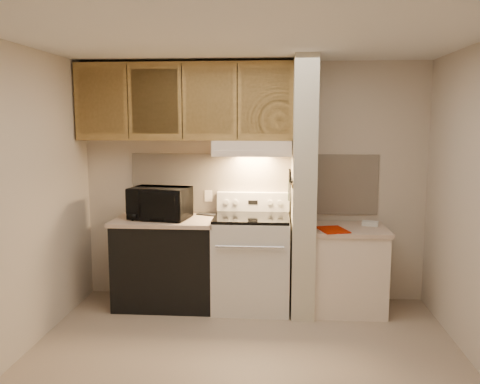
# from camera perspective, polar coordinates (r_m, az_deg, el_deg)

# --- Properties ---
(floor) EXTENTS (3.60, 3.60, 0.00)m
(floor) POSITION_cam_1_polar(r_m,az_deg,el_deg) (4.29, 0.41, -18.22)
(floor) COLOR tan
(floor) RESTS_ON ground
(ceiling) EXTENTS (3.60, 3.60, 0.00)m
(ceiling) POSITION_cam_1_polar(r_m,az_deg,el_deg) (3.90, 0.45, 16.91)
(ceiling) COLOR white
(ceiling) RESTS_ON wall_back
(wall_back) EXTENTS (3.60, 2.50, 0.02)m
(wall_back) POSITION_cam_1_polar(r_m,az_deg,el_deg) (5.39, 1.52, 1.11)
(wall_back) COLOR beige
(wall_back) RESTS_ON floor
(wall_left) EXTENTS (0.02, 3.00, 2.50)m
(wall_left) POSITION_cam_1_polar(r_m,az_deg,el_deg) (4.41, -23.62, -1.11)
(wall_left) COLOR beige
(wall_left) RESTS_ON floor
(backsplash) EXTENTS (2.60, 0.02, 0.63)m
(backsplash) POSITION_cam_1_polar(r_m,az_deg,el_deg) (5.38, 1.52, 0.94)
(backsplash) COLOR beige
(backsplash) RESTS_ON wall_back
(range_body) EXTENTS (0.76, 0.65, 0.92)m
(range_body) POSITION_cam_1_polar(r_m,az_deg,el_deg) (5.21, 1.30, -8.01)
(range_body) COLOR silver
(range_body) RESTS_ON floor
(oven_window) EXTENTS (0.50, 0.01, 0.30)m
(oven_window) POSITION_cam_1_polar(r_m,az_deg,el_deg) (4.89, 1.10, -8.59)
(oven_window) COLOR black
(oven_window) RESTS_ON range_body
(oven_handle) EXTENTS (0.65, 0.02, 0.02)m
(oven_handle) POSITION_cam_1_polar(r_m,az_deg,el_deg) (4.80, 1.08, -6.20)
(oven_handle) COLOR silver
(oven_handle) RESTS_ON range_body
(cooktop) EXTENTS (0.74, 0.64, 0.03)m
(cooktop) POSITION_cam_1_polar(r_m,az_deg,el_deg) (5.09, 1.32, -2.87)
(cooktop) COLOR black
(cooktop) RESTS_ON range_body
(range_backguard) EXTENTS (0.76, 0.08, 0.20)m
(range_backguard) POSITION_cam_1_polar(r_m,az_deg,el_deg) (5.36, 1.48, -1.09)
(range_backguard) COLOR silver
(range_backguard) RESTS_ON range_body
(range_display) EXTENTS (0.10, 0.01, 0.04)m
(range_display) POSITION_cam_1_polar(r_m,az_deg,el_deg) (5.31, 1.46, -1.16)
(range_display) COLOR black
(range_display) RESTS_ON range_backguard
(range_knob_left_outer) EXTENTS (0.05, 0.02, 0.05)m
(range_knob_left_outer) POSITION_cam_1_polar(r_m,az_deg,el_deg) (5.33, -1.55, -1.13)
(range_knob_left_outer) COLOR silver
(range_knob_left_outer) RESTS_ON range_backguard
(range_knob_left_inner) EXTENTS (0.05, 0.02, 0.05)m
(range_knob_left_inner) POSITION_cam_1_polar(r_m,az_deg,el_deg) (5.32, -0.48, -1.14)
(range_knob_left_inner) COLOR silver
(range_knob_left_inner) RESTS_ON range_backguard
(range_knob_right_inner) EXTENTS (0.05, 0.02, 0.05)m
(range_knob_right_inner) POSITION_cam_1_polar(r_m,az_deg,el_deg) (5.30, 3.40, -1.19)
(range_knob_right_inner) COLOR silver
(range_knob_right_inner) RESTS_ON range_backguard
(range_knob_right_outer) EXTENTS (0.05, 0.02, 0.05)m
(range_knob_right_outer) POSITION_cam_1_polar(r_m,az_deg,el_deg) (5.30, 4.48, -1.20)
(range_knob_right_outer) COLOR silver
(range_knob_right_outer) RESTS_ON range_backguard
(dishwasher_front) EXTENTS (1.00, 0.63, 0.87)m
(dishwasher_front) POSITION_cam_1_polar(r_m,az_deg,el_deg) (5.34, -8.26, -7.96)
(dishwasher_front) COLOR black
(dishwasher_front) RESTS_ON floor
(left_countertop) EXTENTS (1.04, 0.67, 0.04)m
(left_countertop) POSITION_cam_1_polar(r_m,az_deg,el_deg) (5.23, -8.36, -3.17)
(left_countertop) COLOR beige
(left_countertop) RESTS_ON dishwasher_front
(spoon_rest) EXTENTS (0.24, 0.16, 0.02)m
(spoon_rest) POSITION_cam_1_polar(r_m,az_deg,el_deg) (5.35, -3.71, -2.55)
(spoon_rest) COLOR black
(spoon_rest) RESTS_ON left_countertop
(teal_jar) EXTENTS (0.13, 0.13, 0.11)m
(teal_jar) POSITION_cam_1_polar(r_m,az_deg,el_deg) (5.42, -7.35, -1.95)
(teal_jar) COLOR #275E5D
(teal_jar) RESTS_ON left_countertop
(outlet) EXTENTS (0.08, 0.01, 0.12)m
(outlet) POSITION_cam_1_polar(r_m,az_deg,el_deg) (5.43, -3.56, -0.45)
(outlet) COLOR #F4E2D0
(outlet) RESTS_ON backsplash
(microwave) EXTENTS (0.64, 0.48, 0.32)m
(microwave) POSITION_cam_1_polar(r_m,az_deg,el_deg) (5.19, -8.99, -1.25)
(microwave) COLOR black
(microwave) RESTS_ON left_countertop
(partition_pillar) EXTENTS (0.22, 0.70, 2.50)m
(partition_pillar) POSITION_cam_1_polar(r_m,az_deg,el_deg) (5.04, 7.13, 0.57)
(partition_pillar) COLOR beige
(partition_pillar) RESTS_ON floor
(pillar_trim) EXTENTS (0.01, 0.70, 0.04)m
(pillar_trim) POSITION_cam_1_polar(r_m,az_deg,el_deg) (5.03, 5.82, 1.15)
(pillar_trim) COLOR olive
(pillar_trim) RESTS_ON partition_pillar
(knife_strip) EXTENTS (0.02, 0.42, 0.04)m
(knife_strip) POSITION_cam_1_polar(r_m,az_deg,el_deg) (4.98, 5.76, 1.31)
(knife_strip) COLOR black
(knife_strip) RESTS_ON partition_pillar
(knife_blade_a) EXTENTS (0.01, 0.03, 0.16)m
(knife_blade_a) POSITION_cam_1_polar(r_m,az_deg,el_deg) (4.82, 5.65, -0.10)
(knife_blade_a) COLOR silver
(knife_blade_a) RESTS_ON knife_strip
(knife_handle_a) EXTENTS (0.02, 0.02, 0.10)m
(knife_handle_a) POSITION_cam_1_polar(r_m,az_deg,el_deg) (4.82, 5.67, 1.70)
(knife_handle_a) COLOR black
(knife_handle_a) RESTS_ON knife_strip
(knife_blade_b) EXTENTS (0.01, 0.04, 0.18)m
(knife_blade_b) POSITION_cam_1_polar(r_m,az_deg,el_deg) (4.92, 5.62, -0.05)
(knife_blade_b) COLOR silver
(knife_blade_b) RESTS_ON knife_strip
(knife_handle_b) EXTENTS (0.02, 0.02, 0.10)m
(knife_handle_b) POSITION_cam_1_polar(r_m,az_deg,el_deg) (4.88, 5.65, 1.78)
(knife_handle_b) COLOR black
(knife_handle_b) RESTS_ON knife_strip
(knife_blade_c) EXTENTS (0.01, 0.04, 0.20)m
(knife_blade_c) POSITION_cam_1_polar(r_m,az_deg,el_deg) (4.99, 5.61, -0.05)
(knife_blade_c) COLOR silver
(knife_blade_c) RESTS_ON knife_strip
(knife_handle_c) EXTENTS (0.02, 0.02, 0.10)m
(knife_handle_c) POSITION_cam_1_polar(r_m,az_deg,el_deg) (4.96, 5.64, 1.88)
(knife_handle_c) COLOR black
(knife_handle_c) RESTS_ON knife_strip
(knife_blade_d) EXTENTS (0.01, 0.04, 0.16)m
(knife_blade_d) POSITION_cam_1_polar(r_m,az_deg,el_deg) (5.06, 5.59, 0.29)
(knife_blade_d) COLOR silver
(knife_blade_d) RESTS_ON knife_strip
(knife_handle_d) EXTENTS (0.02, 0.02, 0.10)m
(knife_handle_d) POSITION_cam_1_polar(r_m,az_deg,el_deg) (5.05, 5.61, 1.98)
(knife_handle_d) COLOR black
(knife_handle_d) RESTS_ON knife_strip
(knife_blade_e) EXTENTS (0.01, 0.04, 0.18)m
(knife_blade_e) POSITION_cam_1_polar(r_m,az_deg,el_deg) (5.13, 5.57, 0.29)
(knife_blade_e) COLOR silver
(knife_blade_e) RESTS_ON knife_strip
(knife_handle_e) EXTENTS (0.02, 0.02, 0.10)m
(knife_handle_e) POSITION_cam_1_polar(r_m,az_deg,el_deg) (5.12, 5.60, 2.07)
(knife_handle_e) COLOR black
(knife_handle_e) RESTS_ON knife_strip
(oven_mitt) EXTENTS (0.03, 0.10, 0.23)m
(oven_mitt) POSITION_cam_1_polar(r_m,az_deg,el_deg) (5.21, 5.58, 0.32)
(oven_mitt) COLOR slate
(oven_mitt) RESTS_ON partition_pillar
(right_cab_base) EXTENTS (0.70, 0.60, 0.81)m
(right_cab_base) POSITION_cam_1_polar(r_m,az_deg,el_deg) (5.26, 12.04, -8.65)
(right_cab_base) COLOR #F4E2D0
(right_cab_base) RESTS_ON floor
(right_countertop) EXTENTS (0.74, 0.64, 0.04)m
(right_countertop) POSITION_cam_1_polar(r_m,az_deg,el_deg) (5.15, 12.17, -4.12)
(right_countertop) COLOR beige
(right_countertop) RESTS_ON right_cab_base
(red_folder) EXTENTS (0.33, 0.39, 0.01)m
(red_folder) POSITION_cam_1_polar(r_m,az_deg,el_deg) (4.98, 10.36, -4.19)
(red_folder) COLOR #A41700
(red_folder) RESTS_ON right_countertop
(white_box) EXTENTS (0.18, 0.14, 0.04)m
(white_box) POSITION_cam_1_polar(r_m,az_deg,el_deg) (5.28, 14.40, -3.44)
(white_box) COLOR white
(white_box) RESTS_ON right_countertop
(range_hood) EXTENTS (0.78, 0.44, 0.15)m
(range_hood) POSITION_cam_1_polar(r_m,az_deg,el_deg) (5.13, 1.42, 4.98)
(range_hood) COLOR #F4E2D0
(range_hood) RESTS_ON upper_cabinets
(hood_lip) EXTENTS (0.78, 0.04, 0.06)m
(hood_lip) POSITION_cam_1_polar(r_m,az_deg,el_deg) (4.93, 1.29, 4.32)
(hood_lip) COLOR #F4E2D0
(hood_lip) RESTS_ON range_hood
(upper_cabinets) EXTENTS (2.18, 0.33, 0.77)m
(upper_cabinets) POSITION_cam_1_polar(r_m,az_deg,el_deg) (5.26, -6.19, 10.02)
(upper_cabinets) COLOR olive
(upper_cabinets) RESTS_ON wall_back
(cab_door_a) EXTENTS (0.46, 0.01, 0.63)m
(cab_door_a) POSITION_cam_1_polar(r_m,az_deg,el_deg) (5.31, -15.34, 9.76)
(cab_door_a) COLOR olive
(cab_door_a) RESTS_ON upper_cabinets
(cab_gap_a) EXTENTS (0.01, 0.01, 0.73)m
(cab_gap_a) POSITION_cam_1_polar(r_m,az_deg,el_deg) (5.23, -12.49, 9.89)
(cab_gap_a) COLOR black
(cab_gap_a) RESTS_ON upper_cabinets
(cab_door_b) EXTENTS (0.46, 0.01, 0.63)m
(cab_door_b) POSITION_cam_1_polar(r_m,az_deg,el_deg) (5.16, -9.54, 9.99)
(cab_door_b) COLOR olive
(cab_door_b) RESTS_ON upper_cabinets
(cab_gap_b) EXTENTS (0.01, 0.01, 0.73)m
(cab_gap_b) POSITION_cam_1_polar(r_m,az_deg,el_deg) (5.10, -6.52, 10.08)
(cab_gap_b) COLOR black
(cab_gap_b) RESTS_ON upper_cabinets
(cab_door_c) EXTENTS (0.46, 0.01, 0.63)m
(cab_door_c) POSITION_cam_1_polar(r_m,az_deg,el_deg) (5.06, -3.44, 10.13)
(cab_door_c) COLOR olive
(cab_door_c) RESTS_ON upper_cabinets
(cab_gap_c) EXTENTS (0.01, 0.01, 0.73)m
(cab_gap_c) POSITION_cam_1_polar(r_m,az_deg,el_deg) (5.03, -0.31, 10.16)
(cab_gap_c) COLOR black
(cab_gap_c) RESTS_ON upper_cabinets
(cab_door_d) EXTENTS (0.46, 0.01, 0.63)m
(cab_door_d) POSITION_cam_1_polar(r_m,az_deg,el_deg) (5.01, 2.84, 10.15)
(cab_door_d) COLOR olive
(cab_door_d) RESTS_ON upper_cabinets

